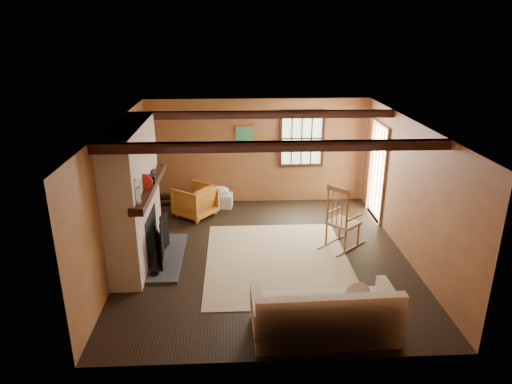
{
  "coord_description": "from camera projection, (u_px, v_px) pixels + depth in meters",
  "views": [
    {
      "loc": [
        -0.53,
        -7.31,
        3.89
      ],
      "look_at": [
        -0.15,
        0.4,
        1.08
      ],
      "focal_mm": 32.0,
      "sensor_mm": 36.0,
      "label": 1
    }
  ],
  "objects": [
    {
      "name": "room_envelope",
      "position": [
        278.0,
        164.0,
        7.91
      ],
      "size": [
        5.02,
        5.52,
        2.44
      ],
      "color": "#935534",
      "rests_on": "ground"
    },
    {
      "name": "firewood_pile",
      "position": [
        168.0,
        199.0,
        10.51
      ],
      "size": [
        0.73,
        0.13,
        0.27
      ],
      "color": "brown",
      "rests_on": "ground"
    },
    {
      "name": "rug",
      "position": [
        277.0,
        261.0,
        8.04
      ],
      "size": [
        2.5,
        3.0,
        0.01
      ],
      "primitive_type": "cube",
      "color": "tan",
      "rests_on": "ground"
    },
    {
      "name": "basket_pillow",
      "position": [
        221.0,
        190.0,
        10.32
      ],
      "size": [
        0.4,
        0.34,
        0.18
      ],
      "primitive_type": "ellipsoid",
      "rotation": [
        0.0,
        0.0,
        0.16
      ],
      "color": "white",
      "rests_on": "laundry_basket"
    },
    {
      "name": "fireplace",
      "position": [
        135.0,
        201.0,
        7.73
      ],
      "size": [
        1.02,
        2.3,
        2.4
      ],
      "color": "#945039",
      "rests_on": "ground"
    },
    {
      "name": "sofa",
      "position": [
        325.0,
        317.0,
        6.03
      ],
      "size": [
        1.95,
        0.91,
        0.78
      ],
      "rotation": [
        0.0,
        0.0,
        0.03
      ],
      "color": "white",
      "rests_on": "ground"
    },
    {
      "name": "rocking_chair",
      "position": [
        342.0,
        221.0,
        8.37
      ],
      "size": [
        0.98,
        0.94,
        1.24
      ],
      "rotation": [
        0.0,
        0.0,
        2.3
      ],
      "color": "#A47B50",
      "rests_on": "ground"
    },
    {
      "name": "ground",
      "position": [
        265.0,
        256.0,
        8.22
      ],
      "size": [
        5.5,
        5.5,
        0.0
      ],
      "primitive_type": "plane",
      "color": "black",
      "rests_on": "ground"
    },
    {
      "name": "laundry_basket",
      "position": [
        221.0,
        200.0,
        10.4
      ],
      "size": [
        0.54,
        0.43,
        0.3
      ],
      "primitive_type": "cube",
      "rotation": [
        0.0,
        0.0,
        -0.11
      ],
      "color": "silver",
      "rests_on": "ground"
    },
    {
      "name": "armchair",
      "position": [
        195.0,
        201.0,
        9.82
      ],
      "size": [
        1.06,
        1.05,
        0.69
      ],
      "primitive_type": "imported",
      "rotation": [
        0.0,
        0.0,
        -2.23
      ],
      "color": "#BF6026",
      "rests_on": "ground"
    }
  ]
}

